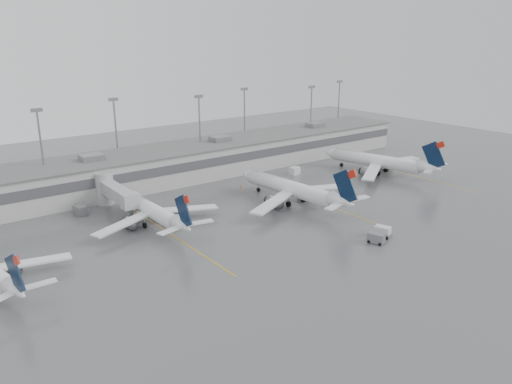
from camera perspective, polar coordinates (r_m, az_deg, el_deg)
ground at (r=85.56m, az=9.04°, el=-7.28°), size 260.00×260.00×0.00m
terminal at (r=128.66m, az=-9.69°, el=3.20°), size 152.00×17.00×9.45m
light_masts at (r=132.03m, az=-11.04°, el=6.99°), size 142.40×8.00×20.60m
jet_bridge_right at (r=109.96m, az=-16.15°, el=0.09°), size 4.00×17.20×7.00m
stand_markings at (r=102.19m, az=-0.64°, el=-2.82°), size 105.25×40.00×0.01m
jet_mid_left at (r=98.96m, az=-11.78°, el=-2.07°), size 26.46×29.67×9.60m
jet_mid_right at (r=109.00m, az=4.41°, el=0.35°), size 30.23×34.00×11.00m
jet_far_right at (r=136.62m, az=14.07°, el=3.44°), size 29.38×33.33×10.97m
baggage_tug at (r=94.88m, az=14.26°, el=-4.54°), size 2.86×3.62×2.05m
baggage_cart at (r=91.79m, az=13.58°, el=-5.13°), size 2.48×3.28×1.87m
gse_uld_b at (r=107.90m, az=-12.91°, el=-1.70°), size 2.70×2.32×1.61m
gse_uld_c at (r=132.79m, az=4.44°, el=2.43°), size 3.07×2.37×1.95m
gse_loader at (r=109.00m, az=-19.43°, el=-1.99°), size 2.37×3.37×1.96m
cone_b at (r=103.95m, az=-11.65°, el=-2.65°), size 0.40×0.40×0.63m
cone_c at (r=121.48m, az=-1.75°, el=0.70°), size 0.41×0.41×0.65m
cone_d at (r=140.77m, az=13.34°, el=2.59°), size 0.38×0.38×0.60m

